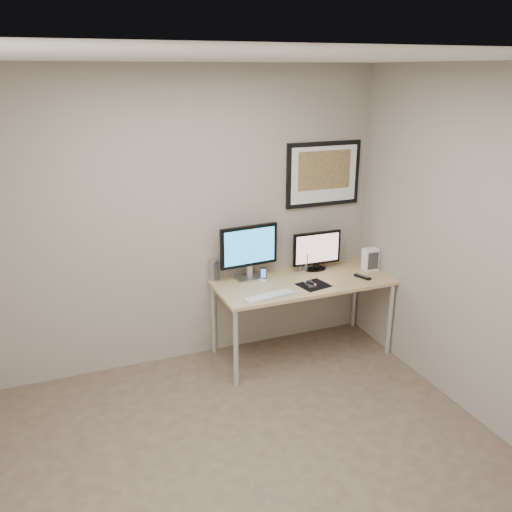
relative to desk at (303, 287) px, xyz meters
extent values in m
plane|color=brown|center=(-1.00, -1.35, -0.66)|extent=(3.60, 3.60, 0.00)
plane|color=white|center=(-1.00, -1.35, 1.94)|extent=(3.60, 3.60, 0.00)
plane|color=gray|center=(-1.00, 0.35, 0.64)|extent=(3.60, 0.00, 3.60)
plane|color=gray|center=(0.80, -1.35, 0.64)|extent=(0.00, 3.40, 3.40)
cube|color=#AA8852|center=(0.00, 0.00, 0.05)|extent=(1.60, 0.70, 0.03)
cylinder|color=silver|center=(-0.76, -0.31, -0.31)|extent=(0.04, 0.04, 0.70)
cylinder|color=silver|center=(-0.76, 0.31, -0.31)|extent=(0.04, 0.04, 0.70)
cylinder|color=silver|center=(0.76, -0.31, -0.31)|extent=(0.04, 0.04, 0.70)
cylinder|color=silver|center=(0.76, 0.31, -0.31)|extent=(0.04, 0.04, 0.70)
cube|color=black|center=(0.35, 0.33, 0.96)|extent=(0.75, 0.03, 0.60)
cube|color=silver|center=(0.35, 0.32, 0.96)|extent=(0.67, 0.00, 0.52)
cube|color=yellow|center=(0.35, 0.31, 1.00)|extent=(0.54, 0.00, 0.36)
cube|color=#B2B2B7|center=(-0.44, 0.22, 0.08)|extent=(0.27, 0.20, 0.02)
cube|color=#B2B2B7|center=(-0.44, 0.22, 0.14)|extent=(0.05, 0.04, 0.11)
cube|color=black|center=(-0.44, 0.22, 0.38)|extent=(0.55, 0.08, 0.37)
cube|color=teal|center=(-0.44, 0.20, 0.38)|extent=(0.49, 0.05, 0.32)
cube|color=black|center=(0.24, 0.20, 0.07)|extent=(0.21, 0.11, 0.02)
cube|color=black|center=(0.24, 0.20, 0.11)|extent=(0.05, 0.04, 0.05)
cube|color=black|center=(0.24, 0.20, 0.29)|extent=(0.48, 0.03, 0.32)
cube|color=tan|center=(0.24, 0.18, 0.29)|extent=(0.44, 0.01, 0.27)
cylinder|color=#B2B2B7|center=(-0.75, 0.30, 0.16)|extent=(0.10, 0.10, 0.20)
cylinder|color=#B2B2B7|center=(0.12, 0.23, 0.17)|extent=(0.10, 0.10, 0.20)
cube|color=black|center=(-0.33, 0.14, 0.13)|extent=(0.07, 0.07, 0.12)
cube|color=silver|center=(-0.43, -0.23, 0.07)|extent=(0.48, 0.19, 0.02)
cube|color=black|center=(0.04, -0.14, 0.07)|extent=(0.30, 0.27, 0.00)
ellipsoid|color=black|center=(0.00, -0.14, 0.09)|extent=(0.07, 0.12, 0.04)
cube|color=black|center=(0.54, -0.14, 0.08)|extent=(0.11, 0.17, 0.02)
cube|color=white|center=(0.72, 0.02, 0.17)|extent=(0.14, 0.10, 0.21)
camera|label=1|loc=(-2.08, -4.09, 1.89)|focal=38.00mm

